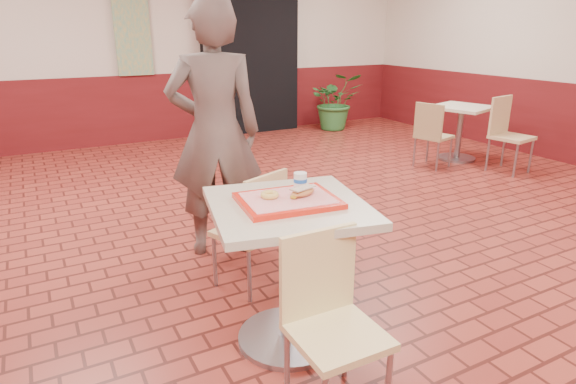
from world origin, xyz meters
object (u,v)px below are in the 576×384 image
chair_main_front (329,314)px  serving_tray (288,200)px  chair_main_back (255,225)px  chair_second_front (507,130)px  customer (215,133)px  second_table (460,124)px  paper_cup (300,181)px  main_table (288,251)px  potted_plant (336,101)px  ring_donut (270,195)px  long_john_donut (302,192)px  chair_second_left (432,132)px

chair_main_front → serving_tray: size_ratio=1.70×
chair_main_back → chair_second_front: (3.83, 1.15, 0.04)m
customer → second_table: size_ratio=2.66×
chair_main_back → paper_cup: (0.04, -0.52, 0.44)m
main_table → potted_plant: size_ratio=0.86×
second_table → chair_second_front: chair_second_front is taller
ring_donut → long_john_donut: (0.16, -0.06, 0.01)m
long_john_donut → chair_second_front: 4.25m
chair_main_front → serving_tray: 0.62m
main_table → chair_second_left: size_ratio=1.01×
chair_second_left → second_table: bearing=-95.0°
main_table → paper_cup: bearing=36.3°
chair_main_back → potted_plant: potted_plant is taller
customer → chair_second_left: size_ratio=2.32×
potted_plant → long_john_donut: bearing=-125.3°
chair_main_back → ring_donut: 0.72m
long_john_donut → serving_tray: bearing=168.8°
main_table → long_john_donut: long_john_donut is taller
chair_main_front → customer: customer is taller
chair_main_front → chair_second_front: bearing=30.0°
chair_main_back → ring_donut: size_ratio=8.62×
long_john_donut → second_table: size_ratio=0.23×
paper_cup → chair_second_left: size_ratio=0.11×
potted_plant → chair_main_back: bearing=-129.0°
chair_second_front → paper_cup: bearing=-165.5°
customer → chair_second_left: (3.14, 1.00, -0.49)m
chair_main_back → paper_cup: paper_cup is taller
chair_main_front → main_table: bearing=84.4°
chair_main_back → long_john_donut: 0.75m
chair_main_front → chair_main_back: bearing=83.4°
long_john_donut → potted_plant: 5.95m
chair_second_left → main_table: bearing=109.0°
ring_donut → chair_second_left: size_ratio=0.12×
customer → potted_plant: (3.43, 3.56, -0.46)m
ring_donut → chair_second_front: size_ratio=0.11×
main_table → paper_cup: (0.12, 0.09, 0.34)m
second_table → potted_plant: potted_plant is taller
customer → paper_cup: size_ratio=20.85×
long_john_donut → chair_second_left: (3.14, 2.29, -0.42)m
paper_cup → chair_main_front: bearing=-106.8°
chair_main_front → chair_second_left: bearing=40.7°
second_table → potted_plant: bearing=97.8°
long_john_donut → second_table: bearing=32.7°
main_table → second_table: main_table is taller
chair_second_left → potted_plant: (0.28, 2.56, 0.03)m
main_table → long_john_donut: (0.07, -0.01, 0.32)m
paper_cup → potted_plant: (3.38, 4.74, -0.42)m
main_table → chair_main_front: bearing=-96.1°
main_table → chair_main_back: size_ratio=1.01×
chair_second_front → potted_plant: bearing=88.5°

